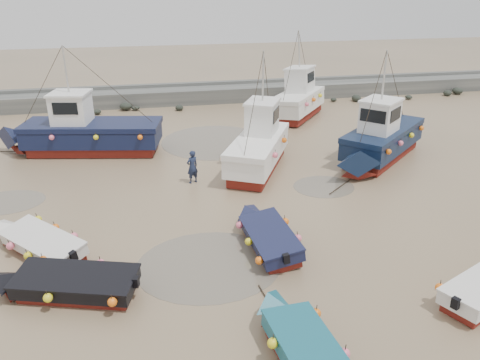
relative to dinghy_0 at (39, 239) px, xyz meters
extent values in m
plane|color=#8D7457|center=(7.95, 0.37, -0.55)|extent=(120.00, 120.00, 0.00)
cube|color=#62635E|center=(7.95, 22.37, 0.05)|extent=(60.00, 2.20, 1.20)
cube|color=#62635E|center=(7.95, 23.58, 0.78)|extent=(60.00, 0.60, 0.25)
ellipsoid|color=black|center=(13.05, 19.40, -0.25)|extent=(0.84, 0.86, 0.51)
ellipsoid|color=black|center=(15.75, 20.93, -0.20)|extent=(0.98, 1.07, 0.72)
ellipsoid|color=black|center=(22.11, 19.91, -0.28)|extent=(0.78, 0.90, 0.59)
ellipsoid|color=black|center=(30.98, 20.17, -0.31)|extent=(0.68, 0.72, 0.52)
ellipsoid|color=black|center=(26.88, 19.64, -0.34)|extent=(0.60, 0.70, 0.31)
ellipsoid|color=black|center=(2.88, 20.84, -0.20)|extent=(0.99, 0.80, 0.58)
ellipsoid|color=black|center=(20.14, 20.14, -0.36)|extent=(0.54, 0.46, 0.30)
ellipsoid|color=black|center=(17.64, 20.35, -0.33)|extent=(0.61, 0.47, 0.46)
ellipsoid|color=black|center=(32.23, 20.52, -0.23)|extent=(0.92, 0.97, 0.58)
ellipsoid|color=black|center=(3.64, 20.64, -0.33)|extent=(0.61, 0.53, 0.32)
ellipsoid|color=black|center=(18.94, 20.97, -0.31)|extent=(0.67, 0.55, 0.43)
ellipsoid|color=black|center=(-1.22, 19.71, -0.17)|extent=(1.09, 0.88, 0.72)
ellipsoid|color=black|center=(0.70, 20.02, -0.32)|extent=(0.65, 0.60, 0.37)
ellipsoid|color=black|center=(17.41, 19.76, -0.24)|extent=(0.88, 0.64, 0.62)
ellipsoid|color=black|center=(7.03, 19.97, -0.32)|extent=(0.64, 0.62, 0.48)
ellipsoid|color=black|center=(15.79, 20.79, -0.35)|extent=(0.55, 0.45, 0.29)
cylinder|color=#635A4D|center=(6.16, -2.19, -0.54)|extent=(5.39, 5.39, 0.01)
cylinder|color=#635A4D|center=(12.84, 3.57, -0.54)|extent=(3.09, 3.09, 0.01)
cylinder|color=#635A4D|center=(-2.44, 4.91, -0.54)|extent=(3.58, 3.58, 0.01)
cylinder|color=#635A4D|center=(8.56, 11.74, -0.54)|extent=(6.84, 6.84, 0.01)
cube|color=maroon|center=(0.25, -0.27, -0.40)|extent=(3.13, 3.26, 0.30)
cube|color=silver|center=(0.25, -0.27, -0.02)|extent=(3.44, 3.58, 0.45)
pyramid|color=silver|center=(-1.22, 1.33, 0.43)|extent=(1.47, 1.43, 0.90)
cube|color=brown|center=(0.25, -0.27, 0.14)|extent=(2.86, 2.98, 0.10)
cube|color=silver|center=(0.25, -0.27, 0.23)|extent=(3.54, 3.68, 0.07)
cube|color=black|center=(1.53, -1.67, 0.15)|extent=(0.28, 0.28, 0.35)
cylinder|color=black|center=(-1.83, 1.99, -0.52)|extent=(1.38, 1.50, 0.04)
sphere|color=orange|center=(0.64, -1.87, 0.08)|extent=(0.30, 0.30, 0.30)
sphere|color=orange|center=(1.41, -0.37, 0.08)|extent=(0.30, 0.30, 0.30)
sphere|color=orange|center=(-0.14, -1.02, 0.08)|extent=(0.30, 0.30, 0.30)
sphere|color=orange|center=(0.63, 0.48, 0.08)|extent=(0.30, 0.30, 0.30)
sphere|color=orange|center=(-0.92, -0.16, 0.08)|extent=(0.30, 0.30, 0.30)
sphere|color=orange|center=(-0.15, 1.33, 0.08)|extent=(0.30, 0.30, 0.30)
cube|color=maroon|center=(8.70, -1.68, -0.40)|extent=(1.45, 3.21, 0.30)
cube|color=#141837|center=(8.70, -1.68, -0.02)|extent=(1.69, 3.45, 0.45)
pyramid|color=#141837|center=(8.58, 0.35, 0.43)|extent=(1.53, 0.80, 0.90)
cube|color=brown|center=(8.70, -1.68, 0.14)|extent=(1.36, 2.90, 0.10)
cube|color=#141837|center=(8.70, -1.68, 0.23)|extent=(1.75, 3.53, 0.07)
cube|color=black|center=(8.80, -3.44, 0.15)|extent=(0.23, 0.19, 0.35)
cylinder|color=black|center=(8.52, 1.22, -0.52)|extent=(0.16, 2.00, 0.04)
sphere|color=orange|center=(7.92, -3.07, 0.08)|extent=(0.30, 0.30, 0.30)
sphere|color=orange|center=(9.60, -2.30, 0.08)|extent=(0.30, 0.30, 0.30)
sphere|color=orange|center=(7.84, -1.73, 0.08)|extent=(0.30, 0.30, 0.30)
sphere|color=orange|center=(9.52, -0.96, 0.08)|extent=(0.30, 0.30, 0.30)
sphere|color=orange|center=(7.76, -0.40, 0.08)|extent=(0.30, 0.30, 0.30)
cube|color=#135364|center=(8.00, -7.62, -0.02)|extent=(1.77, 3.31, 0.45)
pyramid|color=#135364|center=(7.81, -5.69, 0.43)|extent=(1.52, 0.85, 0.90)
cube|color=brown|center=(8.00, -7.62, 0.14)|extent=(1.43, 2.78, 0.10)
cube|color=#135364|center=(8.00, -7.62, 0.23)|extent=(1.83, 3.39, 0.07)
cylinder|color=black|center=(7.72, -4.85, -0.52)|extent=(0.24, 1.99, 0.04)
sphere|color=orange|center=(8.89, -7.96, 0.08)|extent=(0.30, 0.30, 0.30)
sphere|color=orange|center=(7.11, -7.29, 0.08)|extent=(0.30, 0.30, 0.30)
sphere|color=orange|center=(8.72, -6.28, 0.08)|extent=(0.30, 0.30, 0.30)
cube|color=black|center=(12.95, -6.84, 0.15)|extent=(0.25, 0.27, 0.35)
sphere|color=orange|center=(13.02, -5.95, 0.08)|extent=(0.30, 0.30, 0.30)
cube|color=maroon|center=(1.68, -3.09, -0.40)|extent=(3.83, 2.33, 0.30)
cube|color=black|center=(1.68, -3.09, -0.02)|extent=(4.15, 2.62, 0.45)
pyramid|color=black|center=(-0.50, -2.40, 0.43)|extent=(1.14, 1.67, 0.90)
cube|color=brown|center=(1.68, -3.09, 0.14)|extent=(3.47, 2.15, 0.10)
cube|color=black|center=(1.68, -3.09, 0.23)|extent=(4.26, 2.71, 0.07)
cube|color=black|center=(3.61, -3.70, 0.15)|extent=(0.24, 0.26, 0.35)
sphere|color=orange|center=(2.88, -4.39, 0.08)|extent=(0.30, 0.30, 0.30)
sphere|color=orange|center=(2.43, -2.40, 0.08)|extent=(0.30, 0.30, 0.30)
sphere|color=orange|center=(0.92, -3.77, 0.08)|extent=(0.30, 0.30, 0.30)
sphere|color=orange|center=(0.47, -1.78, 0.08)|extent=(0.30, 0.30, 0.30)
cube|color=maroon|center=(1.17, 11.25, -0.27)|extent=(7.61, 3.72, 0.55)
cube|color=#101634|center=(1.17, 11.25, 0.48)|extent=(8.21, 4.23, 0.95)
pyramid|color=#101634|center=(-3.20, 12.12, 1.18)|extent=(1.94, 2.99, 1.40)
cube|color=brown|center=(1.17, 11.25, 0.99)|extent=(8.02, 4.09, 0.08)
cube|color=#101634|center=(1.17, 11.25, 1.13)|extent=(8.40, 4.32, 0.30)
cube|color=white|center=(0.13, 11.46, 2.10)|extent=(2.34, 2.29, 1.70)
cube|color=white|center=(0.13, 11.46, 3.01)|extent=(2.53, 2.47, 0.12)
cube|color=black|center=(-0.87, 11.66, 2.36)|extent=(0.37, 1.62, 0.68)
cylinder|color=#B7B7B2|center=(0.13, 11.46, 4.37)|extent=(0.10, 0.10, 2.60)
cylinder|color=black|center=(-4.36, 12.35, -0.52)|extent=(2.95, 0.63, 0.05)
sphere|color=#ED6480|center=(3.93, 9.17, 0.83)|extent=(0.30, 0.30, 0.30)
sphere|color=#ED6480|center=(3.30, 12.36, 0.83)|extent=(0.30, 0.30, 0.30)
sphere|color=#ED6480|center=(1.49, 9.66, 0.83)|extent=(0.30, 0.30, 0.30)
sphere|color=#ED6480|center=(0.86, 12.85, 0.83)|extent=(0.30, 0.30, 0.30)
sphere|color=#ED6480|center=(-0.95, 10.14, 0.83)|extent=(0.30, 0.30, 0.30)
sphere|color=#ED6480|center=(-1.59, 13.33, 0.83)|extent=(0.30, 0.30, 0.30)
cube|color=maroon|center=(10.13, 6.47, -0.27)|extent=(4.30, 6.02, 0.55)
cube|color=white|center=(10.13, 6.47, 0.48)|extent=(4.79, 6.54, 0.95)
pyramid|color=white|center=(11.82, 9.74, 1.18)|extent=(2.56, 2.25, 1.40)
cube|color=brown|center=(10.13, 6.47, 0.99)|extent=(4.64, 6.38, 0.08)
cube|color=white|center=(10.13, 6.47, 1.13)|extent=(4.89, 6.69, 0.30)
cube|color=white|center=(10.52, 7.23, 2.10)|extent=(2.25, 2.47, 1.70)
cube|color=white|center=(10.52, 7.23, 3.01)|extent=(2.43, 2.66, 0.12)
cube|color=black|center=(10.99, 8.14, 2.36)|extent=(1.15, 0.63, 0.68)
cylinder|color=#B7B7B2|center=(10.52, 7.23, 4.37)|extent=(0.10, 0.10, 2.60)
cylinder|color=black|center=(12.32, 10.69, -0.52)|extent=(1.43, 2.69, 0.05)
sphere|color=#ED6480|center=(7.92, 4.81, 0.83)|extent=(0.30, 0.30, 0.30)
sphere|color=#ED6480|center=(10.61, 4.82, 0.83)|extent=(0.30, 0.30, 0.30)
sphere|color=#ED6480|center=(9.07, 7.02, 0.83)|extent=(0.30, 0.30, 0.30)
sphere|color=#ED6480|center=(11.76, 7.03, 0.83)|extent=(0.30, 0.30, 0.30)
sphere|color=#ED6480|center=(10.22, 9.23, 0.83)|extent=(0.30, 0.30, 0.30)
cube|color=maroon|center=(17.61, 6.74, -0.27)|extent=(5.95, 5.53, 0.55)
cube|color=#0F1C36|center=(17.61, 6.74, 0.48)|extent=(6.53, 6.09, 0.95)
pyramid|color=#0F1C36|center=(14.71, 4.24, 1.18)|extent=(2.63, 2.73, 1.40)
cube|color=brown|center=(17.61, 6.74, 0.99)|extent=(6.35, 5.92, 0.08)
cube|color=#0F1C36|center=(17.61, 6.74, 1.13)|extent=(6.67, 6.22, 0.30)
cube|color=white|center=(16.94, 6.16, 2.10)|extent=(2.60, 2.57, 1.70)
cube|color=white|center=(16.94, 6.16, 3.01)|extent=(2.81, 2.77, 0.12)
cube|color=black|center=(16.16, 5.49, 2.36)|extent=(0.96, 1.10, 0.68)
cylinder|color=#B7B7B2|center=(16.94, 6.16, 4.37)|extent=(0.10, 0.10, 2.60)
cylinder|color=black|center=(13.88, 3.52, -0.52)|extent=(2.30, 2.00, 0.05)
sphere|color=#ED6480|center=(20.45, 7.45, 0.83)|extent=(0.30, 0.30, 0.30)
sphere|color=#ED6480|center=(18.08, 8.87, 0.83)|extent=(0.30, 0.30, 0.30)
sphere|color=#ED6480|center=(19.13, 6.32, 0.83)|extent=(0.30, 0.30, 0.30)
sphere|color=#ED6480|center=(16.76, 7.73, 0.83)|extent=(0.30, 0.30, 0.30)
sphere|color=#ED6480|center=(17.81, 5.18, 0.83)|extent=(0.30, 0.30, 0.30)
sphere|color=#ED6480|center=(15.44, 6.60, 0.83)|extent=(0.30, 0.30, 0.30)
sphere|color=#ED6480|center=(16.49, 4.04, 0.83)|extent=(0.30, 0.30, 0.30)
cube|color=maroon|center=(15.55, 16.01, -0.27)|extent=(4.95, 5.47, 0.55)
cube|color=white|center=(15.55, 16.01, 0.48)|extent=(5.47, 6.01, 0.95)
pyramid|color=white|center=(17.68, 18.69, 1.18)|extent=(2.78, 2.62, 1.40)
cube|color=brown|center=(15.55, 16.01, 0.99)|extent=(5.32, 5.84, 0.08)
cube|color=white|center=(15.55, 16.01, 1.13)|extent=(5.59, 6.14, 0.30)
cube|color=white|center=(16.03, 16.62, 2.10)|extent=(2.57, 2.62, 1.70)
cube|color=white|center=(16.03, 16.62, 3.01)|extent=(2.77, 2.83, 0.12)
cube|color=black|center=(16.67, 17.42, 2.36)|extent=(1.16, 0.93, 0.68)
cylinder|color=#B7B7B2|center=(16.03, 16.62, 4.37)|extent=(0.10, 0.10, 2.60)
cylinder|color=black|center=(18.33, 19.50, -0.52)|extent=(1.91, 2.38, 0.05)
sphere|color=#ED6480|center=(13.08, 15.04, 0.83)|extent=(0.30, 0.30, 0.30)
sphere|color=#ED6480|center=(15.64, 13.98, 0.83)|extent=(0.30, 0.30, 0.30)
sphere|color=#ED6480|center=(14.03, 16.24, 0.83)|extent=(0.30, 0.30, 0.30)
sphere|color=#ED6480|center=(16.59, 15.18, 0.83)|extent=(0.30, 0.30, 0.30)
sphere|color=#ED6480|center=(14.98, 17.43, 0.83)|extent=(0.30, 0.30, 0.30)
sphere|color=#ED6480|center=(17.54, 16.37, 0.83)|extent=(0.30, 0.30, 0.30)
sphere|color=#ED6480|center=(15.93, 18.62, 0.83)|extent=(0.30, 0.30, 0.30)
imported|color=#19223B|center=(6.44, 5.43, -0.55)|extent=(0.75, 0.66, 1.74)
camera|label=1|loc=(4.30, -16.62, 9.07)|focal=35.00mm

